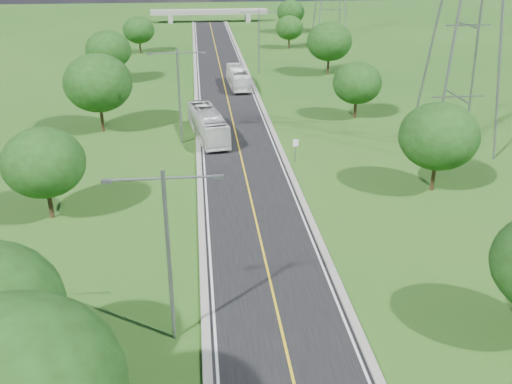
% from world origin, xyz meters
% --- Properties ---
extents(ground, '(260.00, 260.00, 0.00)m').
position_xyz_m(ground, '(0.00, 60.00, 0.00)').
color(ground, '#1F5116').
rests_on(ground, ground).
extents(road, '(8.00, 150.00, 0.06)m').
position_xyz_m(road, '(0.00, 66.00, 0.03)').
color(road, black).
rests_on(road, ground).
extents(curb_left, '(0.50, 150.00, 0.22)m').
position_xyz_m(curb_left, '(-4.25, 66.00, 0.11)').
color(curb_left, gray).
rests_on(curb_left, ground).
extents(curb_right, '(0.50, 150.00, 0.22)m').
position_xyz_m(curb_right, '(4.25, 66.00, 0.11)').
color(curb_right, gray).
rests_on(curb_right, ground).
extents(speed_limit_sign, '(0.55, 0.09, 2.40)m').
position_xyz_m(speed_limit_sign, '(5.20, 37.98, 1.60)').
color(speed_limit_sign, slate).
rests_on(speed_limit_sign, ground).
extents(overpass, '(30.00, 3.00, 3.20)m').
position_xyz_m(overpass, '(0.00, 140.00, 2.41)').
color(overpass, gray).
rests_on(overpass, ground).
extents(streetlight_near_left, '(5.90, 0.25, 10.00)m').
position_xyz_m(streetlight_near_left, '(-6.00, 12.00, 5.94)').
color(streetlight_near_left, slate).
rests_on(streetlight_near_left, ground).
extents(streetlight_mid_left, '(5.90, 0.25, 10.00)m').
position_xyz_m(streetlight_mid_left, '(-6.00, 45.00, 5.94)').
color(streetlight_mid_left, slate).
rests_on(streetlight_mid_left, ground).
extents(streetlight_far_right, '(5.90, 0.25, 10.00)m').
position_xyz_m(streetlight_far_right, '(6.00, 78.00, 5.94)').
color(streetlight_far_right, slate).
rests_on(streetlight_far_right, ground).
extents(power_tower_near, '(9.00, 6.40, 28.00)m').
position_xyz_m(power_tower_near, '(22.00, 40.00, 14.01)').
color(power_tower_near, slate).
rests_on(power_tower_near, ground).
extents(tree_lb, '(6.30, 6.30, 7.33)m').
position_xyz_m(tree_lb, '(-16.00, 28.00, 4.64)').
color(tree_lb, black).
rests_on(tree_lb, ground).
extents(tree_lc, '(7.56, 7.56, 8.79)m').
position_xyz_m(tree_lc, '(-15.00, 50.00, 5.58)').
color(tree_lc, black).
rests_on(tree_lc, ground).
extents(tree_ld, '(6.72, 6.72, 7.82)m').
position_xyz_m(tree_ld, '(-17.00, 74.00, 4.95)').
color(tree_ld, black).
rests_on(tree_ld, ground).
extents(tree_le, '(5.88, 5.88, 6.84)m').
position_xyz_m(tree_le, '(-14.50, 98.00, 4.33)').
color(tree_le, black).
rests_on(tree_le, ground).
extents(tree_rb, '(6.72, 6.72, 7.82)m').
position_xyz_m(tree_rb, '(16.00, 30.00, 4.95)').
color(tree_rb, black).
rests_on(tree_rb, ground).
extents(tree_rc, '(5.88, 5.88, 6.84)m').
position_xyz_m(tree_rc, '(15.00, 52.00, 4.33)').
color(tree_rc, black).
rests_on(tree_rc, ground).
extents(tree_rd, '(7.14, 7.14, 8.30)m').
position_xyz_m(tree_rd, '(17.00, 76.00, 5.27)').
color(tree_rd, black).
rests_on(tree_rd, ground).
extents(tree_re, '(5.46, 5.46, 6.35)m').
position_xyz_m(tree_re, '(14.50, 100.00, 4.02)').
color(tree_re, black).
rests_on(tree_re, ground).
extents(tree_rf, '(6.30, 6.30, 7.33)m').
position_xyz_m(tree_rf, '(18.00, 120.00, 4.64)').
color(tree_rf, black).
rests_on(tree_rf, ground).
extents(bus_outbound, '(2.83, 10.40, 2.87)m').
position_xyz_m(bus_outbound, '(1.95, 69.04, 1.50)').
color(bus_outbound, white).
rests_on(bus_outbound, road).
extents(bus_inbound, '(4.42, 11.43, 3.11)m').
position_xyz_m(bus_inbound, '(-3.10, 46.18, 1.61)').
color(bus_inbound, silver).
rests_on(bus_inbound, road).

